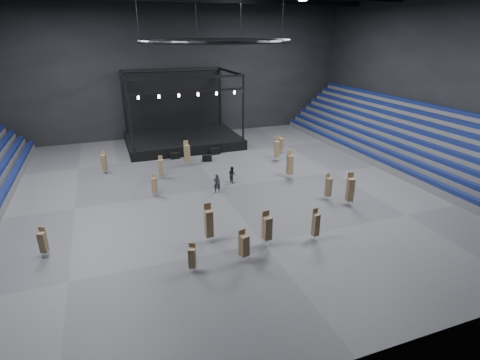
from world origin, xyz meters
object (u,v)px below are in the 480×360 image
object	(u,v)px
stage	(181,133)
chair_stack_13	(209,223)
chair_stack_12	(316,224)
chair_stack_9	(267,228)
chair_stack_6	(329,187)
chair_stack_10	(281,144)
chair_stack_14	(350,189)
crew_member	(232,174)
chair_stack_4	(187,153)
man_center	(217,183)
chair_stack_5	(104,162)
flight_case_left	(175,156)
chair_stack_1	(192,257)
flight_case_mid	(207,158)
chair_stack_3	(277,149)
flight_case_right	(215,151)
chair_stack_0	(154,185)
chair_stack_11	(43,242)
chair_stack_8	(161,167)
chair_stack_2	(244,245)
chair_stack_7	(290,164)

from	to	relation	value
stage	chair_stack_13	size ratio (longest dim) A/B	4.87
chair_stack_12	chair_stack_13	xyz separation A→B (m)	(-7.06, 2.33, 0.25)
chair_stack_9	chair_stack_6	bearing A→B (deg)	24.76
stage	chair_stack_10	distance (m)	13.23
chair_stack_14	crew_member	size ratio (longest dim) A/B	1.78
chair_stack_6	chair_stack_14	xyz separation A→B (m)	(1.08, -1.57, 0.24)
chair_stack_4	man_center	bearing A→B (deg)	-92.98
chair_stack_5	man_center	world-z (taller)	chair_stack_5
flight_case_left	chair_stack_1	bearing A→B (deg)	-98.37
flight_case_mid	chair_stack_6	distance (m)	15.56
chair_stack_4	chair_stack_6	size ratio (longest dim) A/B	1.14
chair_stack_3	chair_stack_12	xyz separation A→B (m)	(-5.01, -16.77, -0.21)
flight_case_mid	flight_case_right	world-z (taller)	flight_case_right
flight_case_right	chair_stack_0	size ratio (longest dim) A/B	0.56
chair_stack_3	stage	bearing A→B (deg)	150.05
chair_stack_1	chair_stack_13	distance (m)	3.66
chair_stack_6	chair_stack_14	distance (m)	1.92
chair_stack_4	chair_stack_13	bearing A→B (deg)	-106.30
flight_case_mid	chair_stack_14	bearing A→B (deg)	-62.19
chair_stack_11	chair_stack_1	bearing A→B (deg)	-9.29
stage	chair_stack_3	distance (m)	13.76
chair_stack_0	chair_stack_10	bearing A→B (deg)	44.26
chair_stack_1	chair_stack_10	size ratio (longest dim) A/B	0.88
stage	man_center	xyz separation A→B (m)	(-0.40, -17.10, -0.56)
chair_stack_3	chair_stack_11	bearing A→B (deg)	-129.88
chair_stack_1	chair_stack_8	world-z (taller)	chair_stack_8
chair_stack_2	crew_member	xyz separation A→B (m)	(3.74, 13.02, -0.37)
chair_stack_3	chair_stack_14	xyz separation A→B (m)	(0.64, -12.83, 0.05)
chair_stack_12	man_center	world-z (taller)	chair_stack_12
chair_stack_8	chair_stack_10	size ratio (longest dim) A/B	1.07
stage	chair_stack_7	size ratio (longest dim) A/B	4.89
flight_case_left	chair_stack_1	world-z (taller)	chair_stack_1
flight_case_left	chair_stack_7	bearing A→B (deg)	-46.62
flight_case_mid	man_center	bearing A→B (deg)	-99.82
chair_stack_0	chair_stack_6	xyz separation A→B (m)	(14.03, -6.07, 0.16)
flight_case_mid	chair_stack_6	bearing A→B (deg)	-63.01
chair_stack_7	crew_member	world-z (taller)	chair_stack_7
flight_case_left	flight_case_right	size ratio (longest dim) A/B	0.92
flight_case_mid	chair_stack_14	distance (m)	17.45
chair_stack_0	chair_stack_11	bearing A→B (deg)	-119.12
chair_stack_8	flight_case_mid	bearing A→B (deg)	44.98
chair_stack_9	chair_stack_10	bearing A→B (deg)	54.51
chair_stack_3	man_center	bearing A→B (deg)	-123.60
chair_stack_3	chair_stack_13	bearing A→B (deg)	-108.74
chair_stack_7	chair_stack_9	size ratio (longest dim) A/B	1.14
chair_stack_12	chair_stack_14	world-z (taller)	chair_stack_14
chair_stack_0	chair_stack_14	size ratio (longest dim) A/B	0.71
chair_stack_10	crew_member	size ratio (longest dim) A/B	1.35
chair_stack_11	man_center	bearing A→B (deg)	45.01
chair_stack_9	crew_member	size ratio (longest dim) A/B	1.54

